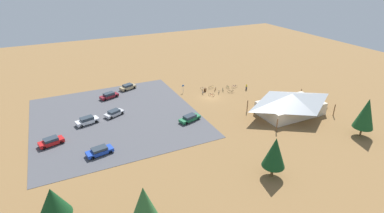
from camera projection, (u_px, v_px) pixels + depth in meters
The scene contains 27 objects.
ground at pixel (211, 97), 74.45m from camera, with size 160.00×160.00×0.00m, color olive.
parking_lot_asphalt at pixel (116, 117), 64.82m from camera, with size 33.97×35.61×0.05m, color #4C4C51.
bike_pavilion at pixel (291, 103), 65.13m from camera, with size 16.13×10.31×4.80m.
trash_bin at pixel (205, 90), 77.74m from camera, with size 0.60×0.60×0.90m, color brown.
lot_sign at pixel (183, 87), 76.69m from camera, with size 0.56×0.08×2.20m.
pine_west at pixel (366, 113), 55.58m from camera, with size 3.69×3.69×7.78m.
pine_far_east at pixel (275, 152), 44.81m from camera, with size 3.52×3.52×6.80m.
pine_far_west at pixel (144, 203), 35.17m from camera, with size 3.35×3.35×6.71m.
pine_mideast at pixel (53, 202), 34.81m from camera, with size 3.84×3.84×6.70m.
bicycle_red_mid_cluster at pixel (211, 95), 74.90m from camera, with size 1.07×1.29×0.81m.
bicycle_yellow_yard_front at pixel (211, 87), 79.70m from camera, with size 1.73×0.58×0.78m.
bicycle_silver_front_row at pixel (204, 89), 78.63m from camera, with size 1.13×1.42×0.88m.
bicycle_green_back_row at pixel (228, 87), 79.79m from camera, with size 0.48×1.76×0.84m.
bicycle_teal_yard_right at pixel (223, 90), 77.95m from camera, with size 0.80×1.60×0.76m.
bicycle_blue_yard_left at pixel (203, 93), 76.26m from camera, with size 0.71×1.63×0.81m.
bicycle_black_lone_east at pixel (231, 92), 76.97m from camera, with size 1.47×0.79×0.74m.
bicycle_purple_by_bin at pixel (235, 86), 80.09m from camera, with size 1.76×0.48×0.86m.
bicycle_white_near_porch at pixel (219, 93), 76.33m from camera, with size 1.07×1.36×0.82m.
bicycle_orange_yard_center at pixel (215, 89), 78.18m from camera, with size 1.23×1.30×0.82m.
car_green_far_end at pixel (190, 118), 62.77m from camera, with size 5.04×2.99×1.33m.
car_maroon_end_stall at pixel (109, 96), 73.58m from camera, with size 4.81×3.04×1.42m.
car_silver_aisle_side at pixel (114, 113), 65.00m from camera, with size 4.59×3.42×1.28m.
car_white_inner_stall at pixel (87, 120), 61.61m from camera, with size 4.82×2.80×1.50m.
car_tan_second_row at pixel (128, 87), 78.87m from camera, with size 4.62×3.17×1.40m.
car_blue_back_corner at pixel (100, 151), 51.62m from camera, with size 4.79×2.66×1.32m.
car_red_mid_lot at pixel (51, 141), 54.35m from camera, with size 4.62×2.85×1.38m.
visitor_by_pavilion at pixel (246, 87), 78.73m from camera, with size 0.36×0.36×1.68m.
Camera 1 is at (33.87, 59.52, 29.67)m, focal length 27.95 mm.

